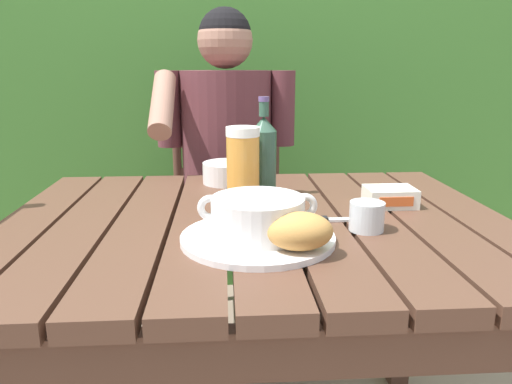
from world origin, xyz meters
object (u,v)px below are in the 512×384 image
object	(u,v)px
soup_bowl	(258,215)
table_knife	(326,219)
chair_near_diner	(228,215)
butter_tub	(390,197)
bread_roll	(300,231)
diner_bowl	(228,173)
beer_bottle	(264,155)
beer_glass	(243,166)
water_glass_small	(367,216)
person_eating	(226,160)
serving_plate	(258,238)

from	to	relation	value
soup_bowl	table_knife	world-z (taller)	soup_bowl
chair_near_diner	soup_bowl	bearing A→B (deg)	-87.12
butter_tub	table_knife	bearing A→B (deg)	-148.71
soup_bowl	bread_roll	distance (m)	0.10
soup_bowl	diner_bowl	xyz separation A→B (m)	(-0.05, 0.48, -0.02)
bread_roll	diner_bowl	size ratio (longest dim) A/B	0.84
beer_bottle	table_knife	size ratio (longest dim) A/B	1.47
beer_glass	diner_bowl	distance (m)	0.23
soup_bowl	water_glass_small	size ratio (longest dim) A/B	3.21
person_eating	butter_tub	xyz separation A→B (m)	(0.39, -0.60, 0.02)
serving_plate	soup_bowl	size ratio (longest dim) A/B	1.30
bread_roll	table_knife	xyz separation A→B (m)	(0.09, 0.19, -0.04)
bread_roll	butter_tub	bearing A→B (deg)	48.04
butter_tub	bread_roll	bearing A→B (deg)	-131.96
beer_bottle	butter_tub	size ratio (longest dim) A/B	2.19
serving_plate	water_glass_small	bearing A→B (deg)	11.51
bread_roll	diner_bowl	world-z (taller)	bread_roll
beer_bottle	water_glass_small	xyz separation A→B (m)	(0.19, -0.28, -0.08)
beer_glass	table_knife	size ratio (longest dim) A/B	1.09
diner_bowl	beer_glass	bearing A→B (deg)	-81.09
bread_roll	beer_glass	world-z (taller)	beer_glass
person_eating	diner_bowl	xyz separation A→B (m)	(0.00, -0.34, 0.03)
serving_plate	beer_glass	bearing A→B (deg)	93.74
water_glass_small	chair_near_diner	bearing A→B (deg)	105.88
table_knife	diner_bowl	size ratio (longest dim) A/B	1.19
person_eating	bread_roll	xyz separation A→B (m)	(0.12, -0.90, 0.05)
person_eating	serving_plate	size ratio (longest dim) A/B	4.24
person_eating	soup_bowl	size ratio (longest dim) A/B	5.53
soup_bowl	beer_glass	distance (m)	0.26
serving_plate	person_eating	bearing A→B (deg)	93.76
diner_bowl	water_glass_small	bearing A→B (deg)	-57.36
serving_plate	water_glass_small	size ratio (longest dim) A/B	4.18
serving_plate	butter_tub	xyz separation A→B (m)	(0.33, 0.21, 0.02)
water_glass_small	soup_bowl	bearing A→B (deg)	-168.49
beer_glass	water_glass_small	distance (m)	0.33
water_glass_small	butter_tub	distance (m)	0.20
water_glass_small	butter_tub	xyz separation A→B (m)	(0.11, 0.17, -0.01)
beer_bottle	serving_plate	bearing A→B (deg)	-96.70
chair_near_diner	soup_bowl	world-z (taller)	chair_near_diner
chair_near_diner	table_knife	xyz separation A→B (m)	(0.21, -0.91, 0.27)
chair_near_diner	beer_glass	bearing A→B (deg)	-87.42
bread_roll	chair_near_diner	bearing A→B (deg)	96.19
beer_glass	butter_tub	bearing A→B (deg)	-7.09
chair_near_diner	diner_bowl	distance (m)	0.61
chair_near_diner	diner_bowl	bearing A→B (deg)	-90.00
table_knife	butter_tub	bearing A→B (deg)	31.29
beer_glass	table_knife	distance (m)	0.25
chair_near_diner	person_eating	distance (m)	0.33
chair_near_diner	beer_bottle	bearing A→B (deg)	-82.61
person_eating	water_glass_small	world-z (taller)	person_eating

